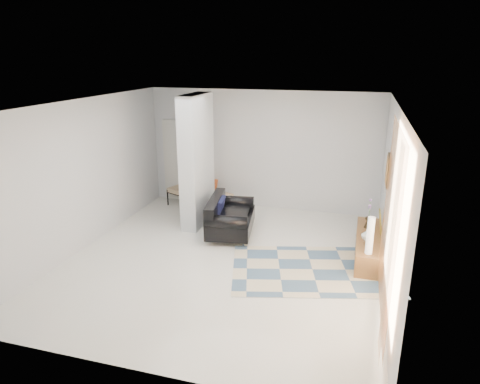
# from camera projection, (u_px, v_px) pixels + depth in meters

# --- Properties ---
(floor) EXTENTS (6.00, 6.00, 0.00)m
(floor) POSITION_uv_depth(u_px,v_px,m) (224.00, 260.00, 7.77)
(floor) COLOR silver
(floor) RESTS_ON ground
(ceiling) EXTENTS (6.00, 6.00, 0.00)m
(ceiling) POSITION_uv_depth(u_px,v_px,m) (222.00, 104.00, 6.91)
(ceiling) COLOR white
(ceiling) RESTS_ON wall_back
(wall_back) EXTENTS (6.00, 0.00, 6.00)m
(wall_back) POSITION_uv_depth(u_px,v_px,m) (262.00, 150.00, 10.09)
(wall_back) COLOR silver
(wall_back) RESTS_ON ground
(wall_front) EXTENTS (6.00, 0.00, 6.00)m
(wall_front) POSITION_uv_depth(u_px,v_px,m) (136.00, 265.00, 4.60)
(wall_front) COLOR silver
(wall_front) RESTS_ON ground
(wall_left) EXTENTS (0.00, 6.00, 6.00)m
(wall_left) POSITION_uv_depth(u_px,v_px,m) (84.00, 175.00, 8.06)
(wall_left) COLOR silver
(wall_left) RESTS_ON ground
(wall_right) EXTENTS (0.00, 6.00, 6.00)m
(wall_right) POSITION_uv_depth(u_px,v_px,m) (391.00, 201.00, 6.63)
(wall_right) COLOR silver
(wall_right) RESTS_ON ground
(partition_column) EXTENTS (0.35, 1.20, 2.80)m
(partition_column) POSITION_uv_depth(u_px,v_px,m) (197.00, 161.00, 9.10)
(partition_column) COLOR silver
(partition_column) RESTS_ON floor
(hallway_door) EXTENTS (0.85, 0.06, 2.04)m
(hallway_door) POSITION_uv_depth(u_px,v_px,m) (180.00, 161.00, 10.72)
(hallway_door) COLOR silver
(hallway_door) RESTS_ON floor
(curtain) EXTENTS (0.00, 2.55, 2.55)m
(curtain) POSITION_uv_depth(u_px,v_px,m) (389.00, 224.00, 5.58)
(curtain) COLOR orange
(curtain) RESTS_ON wall_right
(wall_art) EXTENTS (0.04, 0.45, 0.55)m
(wall_art) POSITION_uv_depth(u_px,v_px,m) (388.00, 171.00, 7.38)
(wall_art) COLOR #34220E
(wall_art) RESTS_ON wall_right
(media_console) EXTENTS (0.45, 1.90, 0.80)m
(media_console) POSITION_uv_depth(u_px,v_px,m) (368.00, 245.00, 7.88)
(media_console) COLOR brown
(media_console) RESTS_ON floor
(loveseat) EXTENTS (1.07, 1.58, 0.76)m
(loveseat) POSITION_uv_depth(u_px,v_px,m) (228.00, 217.00, 8.83)
(loveseat) COLOR silver
(loveseat) RESTS_ON floor
(daybed) EXTENTS (1.72, 1.22, 0.77)m
(daybed) POSITION_uv_depth(u_px,v_px,m) (199.00, 191.00, 10.29)
(daybed) COLOR black
(daybed) RESTS_ON floor
(area_rug) EXTENTS (3.12, 2.46, 0.01)m
(area_rug) POSITION_uv_depth(u_px,v_px,m) (312.00, 270.00, 7.41)
(area_rug) COLOR beige
(area_rug) RESTS_ON floor
(cylinder_lamp) EXTENTS (0.12, 0.12, 0.64)m
(cylinder_lamp) POSITION_uv_depth(u_px,v_px,m) (370.00, 236.00, 7.03)
(cylinder_lamp) COLOR white
(cylinder_lamp) RESTS_ON media_console
(bronze_figurine) EXTENTS (0.11, 0.11, 0.22)m
(bronze_figurine) POSITION_uv_depth(u_px,v_px,m) (367.00, 222.00, 8.15)
(bronze_figurine) COLOR black
(bronze_figurine) RESTS_ON media_console
(vase) EXTENTS (0.22, 0.22, 0.21)m
(vase) POSITION_uv_depth(u_px,v_px,m) (367.00, 234.00, 7.62)
(vase) COLOR silver
(vase) RESTS_ON media_console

